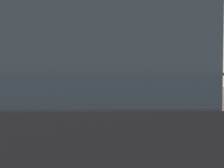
% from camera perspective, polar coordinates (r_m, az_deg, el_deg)
% --- Properties ---
extents(sidewalk_curb, '(36.00, 3.18, 0.13)m').
position_cam_1_polar(sidewalk_curb, '(5.12, -0.65, -11.55)').
color(sidewalk_curb, gray).
rests_on(sidewalk_curb, ground).
extents(parking_meter, '(0.17, 0.18, 1.46)m').
position_cam_1_polar(parking_meter, '(3.68, -4.94, 0.50)').
color(parking_meter, slate).
rests_on(parking_meter, sidewalk_curb).
extents(pedestrian_at_meter, '(0.63, 0.55, 1.72)m').
position_cam_1_polar(pedestrian_at_meter, '(3.73, 2.94, -0.51)').
color(pedestrian_at_meter, '#1E233F').
rests_on(pedestrian_at_meter, sidewalk_curb).
extents(parked_hatchback_black, '(4.02, 1.81, 1.81)m').
position_cam_1_polar(parked_hatchback_black, '(2.30, -11.82, -7.59)').
color(parked_hatchback_black, black).
rests_on(parked_hatchback_black, ground).
extents(background_railing, '(24.06, 0.06, 1.12)m').
position_cam_1_polar(background_railing, '(6.34, -1.24, -0.87)').
color(background_railing, black).
rests_on(background_railing, sidewalk_curb).
extents(backdrop_wall, '(32.00, 0.50, 3.46)m').
position_cam_1_polar(backdrop_wall, '(9.23, -1.90, 5.24)').
color(backdrop_wall, '#ADA38E').
rests_on(backdrop_wall, ground).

